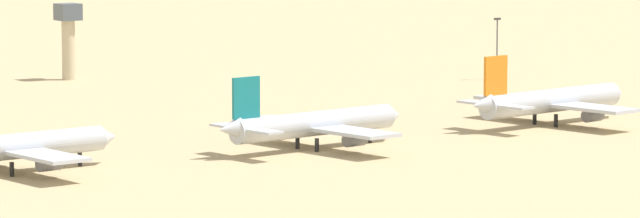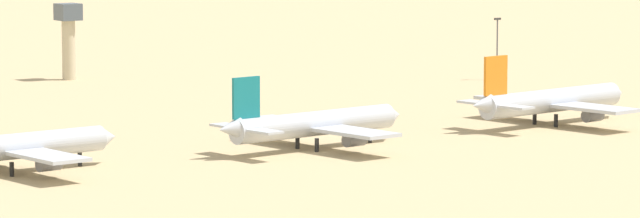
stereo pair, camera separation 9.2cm
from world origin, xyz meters
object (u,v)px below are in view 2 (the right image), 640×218
(parked_jet_teal_1, at_px, (10,147))
(light_pole_west, at_px, (497,44))
(control_tower, at_px, (68,34))
(parked_jet_teal_2, at_px, (312,124))
(parked_jet_orange_3, at_px, (550,101))

(parked_jet_teal_1, relative_size, light_pole_west, 2.71)
(parked_jet_teal_1, height_order, light_pole_west, light_pole_west)
(light_pole_west, bearing_deg, control_tower, 145.43)
(control_tower, distance_m, light_pole_west, 102.01)
(control_tower, bearing_deg, light_pole_west, -34.57)
(parked_jet_teal_2, bearing_deg, parked_jet_teal_1, 169.01)
(parked_jet_teal_2, distance_m, parked_jet_orange_3, 56.75)
(parked_jet_teal_1, distance_m, parked_jet_orange_3, 112.29)
(parked_jet_orange_3, bearing_deg, parked_jet_teal_2, 174.67)
(parked_jet_teal_2, xyz_separation_m, control_tower, (19.58, 131.39, 6.46))
(parked_jet_teal_1, relative_size, parked_jet_teal_2, 0.96)
(parked_jet_teal_2, bearing_deg, control_tower, 75.25)
(parked_jet_teal_2, relative_size, light_pole_west, 2.83)
(parked_jet_teal_1, height_order, control_tower, control_tower)
(parked_jet_orange_3, height_order, light_pole_west, light_pole_west)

